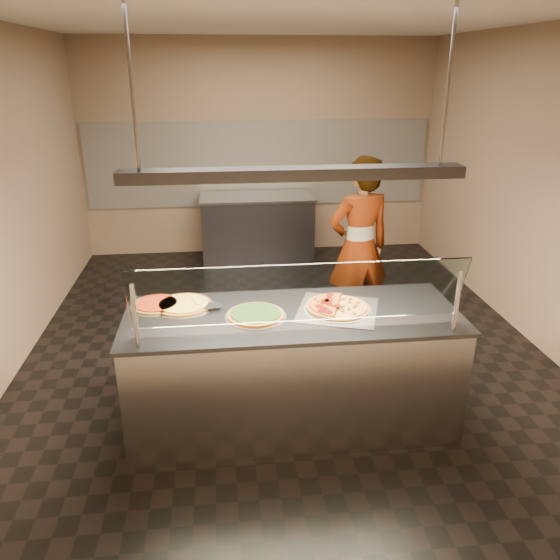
{
  "coord_description": "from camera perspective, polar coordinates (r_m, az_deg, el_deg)",
  "views": [
    {
      "loc": [
        -0.59,
        -4.92,
        2.62
      ],
      "look_at": [
        -0.14,
        -0.89,
        1.02
      ],
      "focal_mm": 35.0,
      "sensor_mm": 36.0,
      "label": 1
    }
  ],
  "objects": [
    {
      "name": "ceiling",
      "position": [
        4.97,
        0.46,
        26.03
      ],
      "size": [
        5.0,
        6.0,
        0.02
      ],
      "primitive_type": "cube",
      "color": "silver",
      "rests_on": "wall_back"
    },
    {
      "name": "pizza_spatula",
      "position": [
        4.14,
        -8.14,
        -2.36
      ],
      "size": [
        0.24,
        0.22,
        0.02
      ],
      "color": "#B7B7BC",
      "rests_on": "pizza_spinach"
    },
    {
      "name": "perforated_tray",
      "position": [
        4.06,
        6.01,
        -3.07
      ],
      "size": [
        0.72,
        0.72,
        0.01
      ],
      "color": "silver",
      "rests_on": "serving_counter"
    },
    {
      "name": "pizza_spinach",
      "position": [
        3.94,
        -2.57,
        -3.62
      ],
      "size": [
        0.45,
        0.45,
        0.03
      ],
      "color": "silver",
      "rests_on": "serving_counter"
    },
    {
      "name": "half_pizza_sausage",
      "position": [
        4.08,
        7.57,
        -2.72
      ],
      "size": [
        0.37,
        0.52,
        0.04
      ],
      "color": "brown",
      "rests_on": "perforated_tray"
    },
    {
      "name": "wall_front",
      "position": [
        2.29,
        9.48,
        -7.98
      ],
      "size": [
        5.0,
        0.02,
        3.0
      ],
      "primitive_type": "cube",
      "color": "#957A60",
      "rests_on": "ground"
    },
    {
      "name": "half_pizza_pepperoni",
      "position": [
        4.03,
        4.45,
        -2.79
      ],
      "size": [
        0.37,
        0.52,
        0.05
      ],
      "color": "brown",
      "rests_on": "perforated_tray"
    },
    {
      "name": "wall_right",
      "position": [
        5.92,
        25.59,
        8.55
      ],
      "size": [
        0.02,
        6.0,
        3.0
      ],
      "primitive_type": "cube",
      "color": "#957A60",
      "rests_on": "ground"
    },
    {
      "name": "sneeze_guard",
      "position": [
        3.56,
        2.1,
        -1.51
      ],
      "size": [
        2.21,
        0.18,
        0.54
      ],
      "color": "#B7B7BC",
      "rests_on": "serving_counter"
    },
    {
      "name": "heat_lamp_housing",
      "position": [
        3.68,
        1.46,
        11.05
      ],
      "size": [
        2.3,
        0.18,
        0.08
      ],
      "primitive_type": "cube",
      "color": "#3C3C42",
      "rests_on": "ceiling"
    },
    {
      "name": "lamp_rod_right",
      "position": [
        3.89,
        17.17,
        18.82
      ],
      "size": [
        0.02,
        0.02,
        1.01
      ],
      "primitive_type": "cylinder",
      "color": "#B7B7BC",
      "rests_on": "ceiling"
    },
    {
      "name": "prep_table",
      "position": [
        7.79,
        -2.39,
        5.46
      ],
      "size": [
        1.58,
        0.74,
        0.93
      ],
      "color": "#3C3C42",
      "rests_on": "ground"
    },
    {
      "name": "serving_counter",
      "position": [
        4.21,
        1.27,
        -9.24
      ],
      "size": [
        2.45,
        0.94,
        0.93
      ],
      "color": "#B7B7BC",
      "rests_on": "ground"
    },
    {
      "name": "pizza_tomato",
      "position": [
        4.21,
        -12.8,
        -2.47
      ],
      "size": [
        0.39,
        0.39,
        0.03
      ],
      "color": "silver",
      "rests_on": "serving_counter"
    },
    {
      "name": "lamp_rod_left",
      "position": [
        3.62,
        -15.26,
        18.87
      ],
      "size": [
        0.02,
        0.02,
        1.01
      ],
      "primitive_type": "cylinder",
      "color": "#B7B7BC",
      "rests_on": "ceiling"
    },
    {
      "name": "wall_back",
      "position": [
        8.03,
        -2.22,
        13.49
      ],
      "size": [
        5.0,
        0.02,
        3.0
      ],
      "primitive_type": "cube",
      "color": "#957A60",
      "rests_on": "ground"
    },
    {
      "name": "pizza_cheese",
      "position": [
        4.17,
        -10.05,
        -2.52
      ],
      "size": [
        0.45,
        0.45,
        0.03
      ],
      "color": "silver",
      "rests_on": "serving_counter"
    },
    {
      "name": "worker",
      "position": [
        5.52,
        8.23,
        3.33
      ],
      "size": [
        0.75,
        0.59,
        1.83
      ],
      "primitive_type": "imported",
      "rotation": [
        0.0,
        0.0,
        3.38
      ],
      "color": "#373641",
      "rests_on": "ground"
    },
    {
      "name": "ground",
      "position": [
        5.61,
        0.37,
        -6.42
      ],
      "size": [
        5.0,
        6.0,
        0.02
      ],
      "primitive_type": "cube",
      "color": "black",
      "rests_on": "ground"
    },
    {
      "name": "tile_band",
      "position": [
        8.03,
        -2.18,
        12.04
      ],
      "size": [
        4.9,
        0.02,
        1.2
      ],
      "primitive_type": "cube",
      "color": "silver",
      "rests_on": "wall_back"
    }
  ]
}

